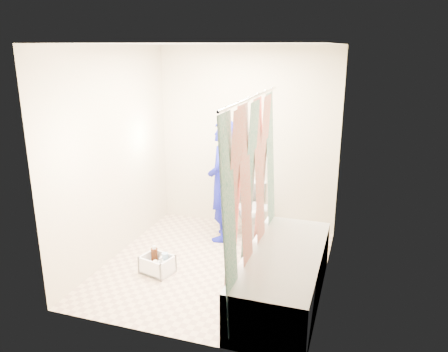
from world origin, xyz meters
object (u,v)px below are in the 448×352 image
(plumber, at_px, (222,181))
(cleaning_caddy, at_px, (158,265))
(bathtub, at_px, (283,275))
(toilet, at_px, (252,209))

(plumber, height_order, cleaning_caddy, plumber)
(bathtub, xyz_separation_m, toilet, (-0.70, 1.47, 0.07))
(plumber, xyz_separation_m, cleaning_caddy, (-0.38, -1.09, -0.67))
(bathtub, distance_m, toilet, 1.63)
(bathtub, bearing_deg, plumber, 130.51)
(toilet, xyz_separation_m, cleaning_caddy, (-0.68, -1.38, -0.24))
(toilet, height_order, plumber, plumber)
(bathtub, height_order, plumber, plumber)
(cleaning_caddy, bearing_deg, toilet, 78.13)
(toilet, relative_size, plumber, 0.44)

